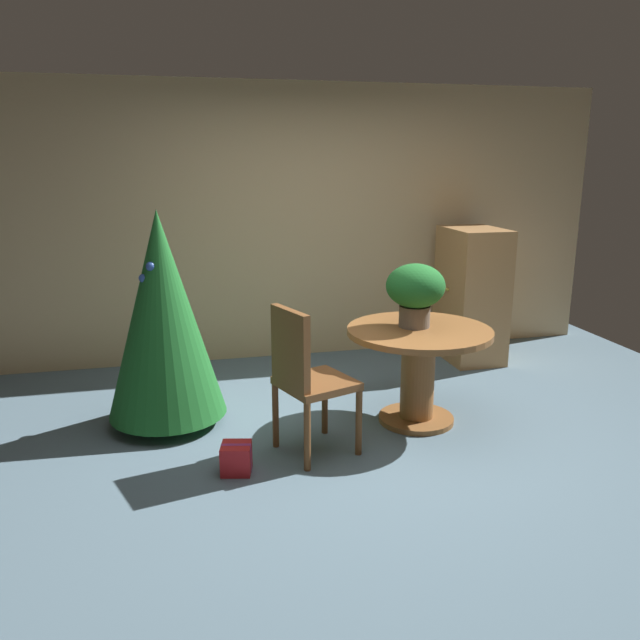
# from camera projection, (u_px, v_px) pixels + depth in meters

# --- Properties ---
(ground_plane) EXTENTS (6.60, 6.60, 0.00)m
(ground_plane) POSITION_uv_depth(u_px,v_px,m) (369.00, 445.00, 4.35)
(ground_plane) COLOR slate
(back_wall_panel) EXTENTS (6.00, 0.10, 2.60)m
(back_wall_panel) POSITION_uv_depth(u_px,v_px,m) (303.00, 223.00, 6.09)
(back_wall_panel) COLOR tan
(back_wall_panel) RESTS_ON ground_plane
(round_dining_table) EXTENTS (1.05, 1.05, 0.72)m
(round_dining_table) POSITION_uv_depth(u_px,v_px,m) (418.00, 360.00, 4.63)
(round_dining_table) COLOR brown
(round_dining_table) RESTS_ON ground_plane
(flower_vase) EXTENTS (0.43, 0.43, 0.46)m
(flower_vase) POSITION_uv_depth(u_px,v_px,m) (415.00, 289.00, 4.55)
(flower_vase) COLOR #665B51
(flower_vase) RESTS_ON round_dining_table
(wooden_chair_left) EXTENTS (0.57, 0.57, 1.01)m
(wooden_chair_left) POSITION_uv_depth(u_px,v_px,m) (306.00, 374.00, 4.09)
(wooden_chair_left) COLOR brown
(wooden_chair_left) RESTS_ON ground_plane
(holiday_tree) EXTENTS (0.85, 0.85, 1.58)m
(holiday_tree) POSITION_uv_depth(u_px,v_px,m) (163.00, 315.00, 4.51)
(holiday_tree) COLOR brown
(holiday_tree) RESTS_ON ground_plane
(gift_box_red) EXTENTS (0.22, 0.22, 0.19)m
(gift_box_red) POSITION_uv_depth(u_px,v_px,m) (236.00, 458.00, 3.96)
(gift_box_red) COLOR red
(gift_box_red) RESTS_ON ground_plane
(wooden_cabinet) EXTENTS (0.51, 0.70, 1.28)m
(wooden_cabinet) POSITION_uv_depth(u_px,v_px,m) (471.00, 295.00, 6.07)
(wooden_cabinet) COLOR #B27F4C
(wooden_cabinet) RESTS_ON ground_plane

